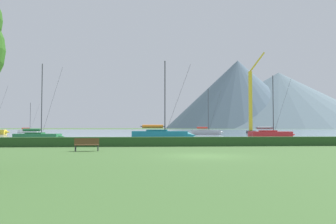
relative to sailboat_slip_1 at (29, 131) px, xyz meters
The scene contains 12 objects.
ground_plane 94.41m from the sailboat_slip_1, 66.58° to the right, with size 1000.00×1000.00×0.00m, color #3D602D.
harbor_water 62.81m from the sailboat_slip_1, 53.31° to the left, with size 320.00×246.00×0.00m, color gray.
hedge_line 84.43m from the sailboat_slip_1, 63.61° to the right, with size 80.00×1.20×0.84m, color #284C23.
sailboat_slip_1 is the anchor object (origin of this frame).
sailboat_slip_3 75.97m from the sailboat_slip_1, 44.25° to the right, with size 7.76×2.72×10.07m.
sailboat_slip_5 64.95m from the sailboat_slip_1, 71.57° to the right, with size 6.73×2.76×9.94m.
sailboat_slip_7 55.68m from the sailboat_slip_1, 28.48° to the right, with size 7.56×2.25×10.84m.
sailboat_slip_8 69.64m from the sailboat_slip_1, 58.42° to the right, with size 8.92×3.59×10.98m.
park_bench_near_path 87.13m from the sailboat_slip_1, 70.00° to the right, with size 1.79×0.65×0.95m.
dock_crane 65.41m from the sailboat_slip_1, 14.12° to the right, with size 5.11×2.00×22.10m.
distant_hill_west_ridge 354.63m from the sailboat_slip_1, 64.24° to the left, with size 181.10×181.10×84.80m, color #4C6070.
distant_hill_central_peak 388.06m from the sailboat_slip_1, 57.32° to the left, with size 252.45×252.45×71.54m, color slate.
Camera 1 is at (-3.76, -21.01, 1.75)m, focal length 37.39 mm.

